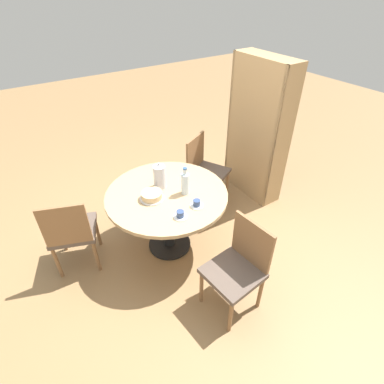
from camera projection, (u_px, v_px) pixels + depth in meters
ground_plane at (170, 245)px, 3.30m from camera, size 14.00×14.00×0.00m
dining_table at (167, 204)px, 2.95m from camera, size 1.18×1.18×0.71m
chair_a at (205, 169)px, 3.69m from camera, size 0.56×0.56×0.86m
chair_b at (72, 231)px, 2.81m from camera, size 0.54×0.54×0.86m
chair_c at (238, 266)px, 2.47m from camera, size 0.46×0.46×0.86m
bookshelf at (256, 134)px, 3.66m from camera, size 0.81×0.28×1.72m
coffee_pot at (160, 176)px, 2.88m from camera, size 0.12×0.12×0.27m
water_bottle at (185, 183)px, 2.81m from camera, size 0.08×0.08×0.28m
cake_main at (152, 196)px, 2.78m from camera, size 0.23×0.23×0.07m
cup_a at (197, 204)px, 2.70m from camera, size 0.12×0.12×0.07m
cup_b at (180, 215)px, 2.58m from camera, size 0.12×0.12×0.07m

